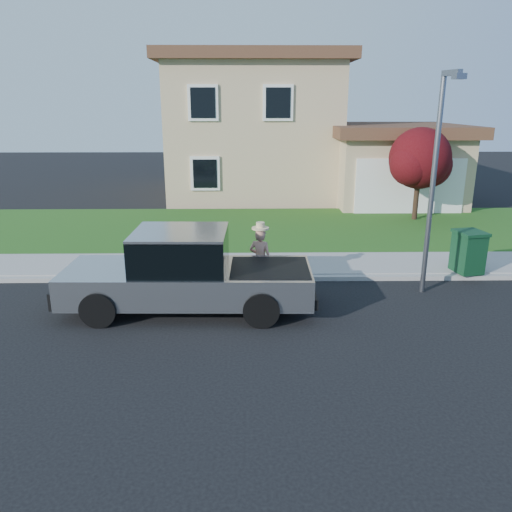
% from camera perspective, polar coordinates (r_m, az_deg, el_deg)
% --- Properties ---
extents(ground, '(80.00, 80.00, 0.00)m').
position_cam_1_polar(ground, '(10.81, 0.78, -8.03)').
color(ground, black).
rests_on(ground, ground).
extents(curb, '(40.00, 0.20, 0.12)m').
position_cam_1_polar(curb, '(13.53, 4.66, -2.53)').
color(curb, gray).
rests_on(curb, ground).
extents(sidewalk, '(40.00, 2.00, 0.15)m').
position_cam_1_polar(sidewalk, '(14.56, 4.25, -1.02)').
color(sidewalk, gray).
rests_on(sidewalk, ground).
extents(lawn, '(40.00, 7.00, 0.10)m').
position_cam_1_polar(lawn, '(18.88, 3.06, 3.15)').
color(lawn, '#234F16').
rests_on(lawn, ground).
extents(house, '(14.00, 11.30, 6.85)m').
position_cam_1_polar(house, '(26.25, 2.68, 13.96)').
color(house, tan).
rests_on(house, ground).
extents(pickup_truck, '(5.77, 2.27, 1.88)m').
position_cam_1_polar(pickup_truck, '(11.43, -7.90, -2.03)').
color(pickup_truck, black).
rests_on(pickup_truck, ground).
extents(woman, '(0.69, 0.58, 1.77)m').
position_cam_1_polar(woman, '(12.57, 0.50, -0.27)').
color(woman, tan).
rests_on(woman, ground).
extents(ornamental_tree, '(2.64, 2.38, 3.62)m').
position_cam_1_polar(ornamental_tree, '(20.85, 18.29, 10.25)').
color(ornamental_tree, black).
rests_on(ornamental_tree, lawn).
extents(trash_bin, '(0.84, 0.93, 1.15)m').
position_cam_1_polar(trash_bin, '(14.72, 23.10, 0.49)').
color(trash_bin, '#0E331B').
rests_on(trash_bin, sidewalk).
extents(street_lamp, '(0.36, 0.69, 5.29)m').
position_cam_1_polar(street_lamp, '(12.63, 19.83, 8.93)').
color(street_lamp, slate).
rests_on(street_lamp, ground).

